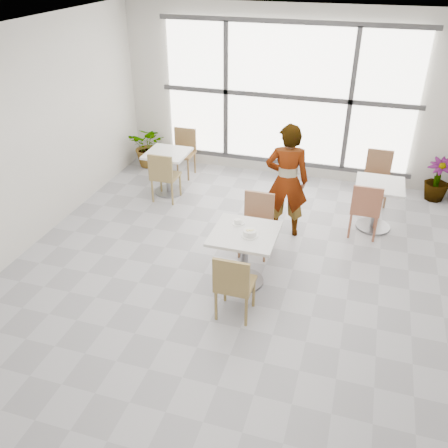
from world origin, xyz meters
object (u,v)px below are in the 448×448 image
(bg_chair_right_near, at_px, (366,207))
(plant_right, at_px, (437,180))
(chair_near, at_px, (234,283))
(bg_chair_left_near, at_px, (163,174))
(oatmeal_bowl, at_px, (250,233))
(plant_left, at_px, (150,146))
(bg_table_right, at_px, (378,199))
(bg_chair_right_far, at_px, (377,173))
(bg_chair_left_far, at_px, (184,149))
(coffee_cup, at_px, (238,222))
(bg_table_left, at_px, (168,167))
(person, at_px, (287,181))
(main_table, at_px, (244,248))
(chair_far, at_px, (257,219))

(bg_chair_right_near, xyz_separation_m, plant_right, (1.12, 1.62, -0.13))
(chair_near, height_order, bg_chair_left_near, same)
(chair_near, height_order, oatmeal_bowl, chair_near)
(chair_near, xyz_separation_m, bg_chair_right_near, (1.34, 2.30, 0.00))
(bg_chair_left_near, xyz_separation_m, plant_left, (-0.87, 1.32, -0.09))
(bg_table_right, relative_size, bg_chair_right_far, 0.86)
(bg_chair_right_near, bearing_deg, plant_left, -20.25)
(oatmeal_bowl, relative_size, bg_chair_right_near, 0.24)
(chair_near, distance_m, bg_chair_left_far, 4.18)
(bg_chair_left_near, xyz_separation_m, bg_chair_right_near, (3.27, -0.20, 0.00))
(coffee_cup, height_order, bg_table_left, coffee_cup)
(coffee_cup, distance_m, bg_table_right, 2.46)
(person, bearing_deg, bg_chair_right_near, -179.42)
(main_table, distance_m, chair_near, 0.71)
(chair_far, bearing_deg, bg_chair_right_far, 53.57)
(bg_chair_left_near, distance_m, bg_chair_right_far, 3.58)
(chair_far, bearing_deg, bg_table_left, 144.50)
(chair_near, relative_size, bg_chair_right_far, 1.00)
(bg_table_right, bearing_deg, person, -156.93)
(person, relative_size, bg_chair_left_near, 1.98)
(chair_near, xyz_separation_m, bg_chair_left_near, (-1.93, 2.50, 0.00))
(chair_far, height_order, bg_chair_left_near, same)
(bg_chair_left_near, bearing_deg, main_table, 136.12)
(bg_table_right, xyz_separation_m, bg_chair_right_near, (-0.16, -0.33, 0.01))
(bg_chair_right_far, bearing_deg, plant_right, 17.79)
(person, distance_m, bg_chair_right_near, 1.22)
(coffee_cup, distance_m, bg_table_left, 2.68)
(chair_far, bearing_deg, bg_table_right, 35.71)
(coffee_cup, distance_m, bg_chair_left_far, 3.34)
(oatmeal_bowl, distance_m, bg_chair_left_near, 2.71)
(oatmeal_bowl, xyz_separation_m, bg_chair_left_near, (-1.95, 1.87, -0.29))
(chair_far, xyz_separation_m, bg_chair_left_far, (-1.93, 2.17, 0.00))
(bg_chair_right_far, height_order, plant_right, bg_chair_right_far)
(plant_right, bearing_deg, chair_near, -122.15)
(chair_near, height_order, bg_chair_right_near, same)
(main_table, relative_size, bg_table_left, 1.07)
(person, bearing_deg, bg_chair_left_near, -22.12)
(bg_chair_left_near, distance_m, bg_chair_right_near, 3.28)
(bg_table_right, xyz_separation_m, bg_chair_right_far, (-0.03, 0.97, 0.01))
(coffee_cup, height_order, bg_chair_left_near, bg_chair_left_near)
(coffee_cup, relative_size, bg_chair_left_far, 0.18)
(bg_table_right, distance_m, bg_chair_right_near, 0.37)
(plant_left, relative_size, plant_right, 1.10)
(person, xyz_separation_m, bg_chair_left_near, (-2.13, 0.43, -0.36))
(plant_left, bearing_deg, bg_chair_left_near, -56.76)
(chair_near, height_order, bg_table_right, chair_near)
(bg_table_right, bearing_deg, coffee_cup, -134.11)
(bg_chair_right_near, bearing_deg, chair_far, 29.70)
(bg_table_left, bearing_deg, chair_far, -35.50)
(plant_right, bearing_deg, oatmeal_bowl, -126.70)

